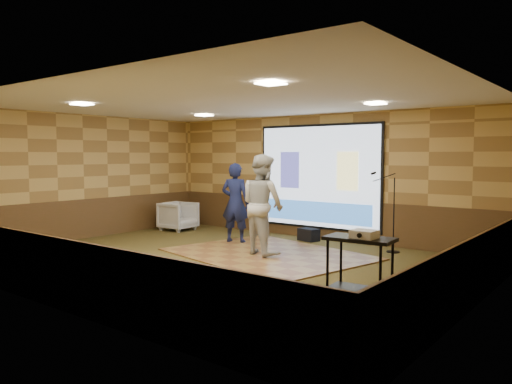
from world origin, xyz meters
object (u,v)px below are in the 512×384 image
Objects in this scene: player_right at (263,204)px; duffel_bag at (309,235)px; projector_screen at (318,178)px; mic_stand at (391,228)px; dance_floor at (268,254)px; projector at (364,234)px; banquet_chair at (178,216)px; av_table at (360,259)px; player_left at (235,203)px.

duffel_bag is at bearing -69.22° from player_right.
mic_stand is (2.09, -0.55, -0.98)m from projector_screen.
duffel_bag reaches higher than dance_floor.
projector is 0.68× the size of duffel_bag.
mic_stand reaches higher than banquet_chair.
duffel_bag is (-3.34, 4.03, -0.85)m from projector.
dance_floor is at bearing -83.27° from duffel_bag.
mic_stand is at bearing 110.63° from projector.
av_table is 7.64m from banquet_chair.
projector is at bearing 128.96° from player_left.
projector is 0.37× the size of banquet_chair.
projector is 0.19× the size of mic_stand.
dance_floor is 2.63m from mic_stand.
projector is at bearing -26.16° from av_table.
duffel_bag is (-0.16, 2.02, -0.89)m from player_right.
av_table is (3.03, -2.06, 0.64)m from dance_floor.
mic_stand is at bearing 44.34° from dance_floor.
mic_stand is at bearing -118.97° from player_right.
av_table is at bearing 156.53° from projector.
player_left is (-1.16, -1.71, -0.54)m from projector_screen.
dance_floor is 12.14× the size of projector.
player_left reaches higher than av_table.
banquet_chair is (-5.73, -0.62, -0.11)m from mic_stand.
player_right is at bearing 147.60° from av_table.
duffel_bag is at bearing -161.03° from mic_stand.
player_left is 3.48m from mic_stand.
mic_stand is at bearing 107.04° from av_table.
dance_floor is 4.06× the size of av_table.
av_table is 2.99× the size of projector.
projector_screen is 2.50m from player_right.
projector is (4.52, -2.75, 0.06)m from player_left.
player_right reaches higher than player_left.
projector_screen is 5.60m from projector.
player_left is at bearing 155.39° from dance_floor.
mic_stand is at bearing 179.91° from player_left.
player_right is (-0.06, -0.10, 1.02)m from dance_floor.
player_right is (1.34, -0.74, 0.10)m from player_left.
mic_stand is at bearing -14.72° from projector_screen.
projector_screen is 1.40m from duffel_bag.
player_right is 2.22m from duffel_bag.
banquet_chair reaches higher than dance_floor.
banquet_chair is (-6.99, 3.29, -0.61)m from projector.
projector_screen is 1.65× the size of player_right.
mic_stand is (3.25, 1.16, -0.44)m from player_left.
projector is at bearing -34.02° from dance_floor.
player_right is 2.39× the size of banquet_chair.
player_left is 2.16× the size of banquet_chair.
projector_screen is at bearing -143.86° from player_left.
av_table is 1.12× the size of banquet_chair.
banquet_chair reaches higher than duffel_bag.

